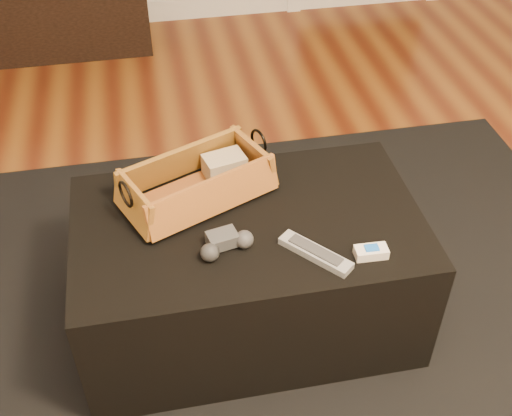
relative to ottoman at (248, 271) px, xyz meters
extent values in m
cube|color=white|center=(-0.14, 2.34, -0.16)|extent=(5.00, 0.04, 0.12)
cube|color=black|center=(0.00, -0.05, -0.22)|extent=(2.60, 2.00, 0.01)
cube|color=black|center=(0.00, 0.00, 0.00)|extent=(1.00, 0.60, 0.42)
cube|color=black|center=(-0.14, 0.10, 0.24)|extent=(0.23, 0.16, 0.02)
cube|color=tan|center=(-0.03, 0.21, 0.26)|extent=(0.14, 0.11, 0.07)
cube|color=brown|center=(-0.13, 0.13, 0.22)|extent=(0.43, 0.32, 0.02)
cube|color=olive|center=(-0.17, 0.22, 0.28)|extent=(0.40, 0.20, 0.11)
cube|color=#AD5E27|center=(-0.09, 0.04, 0.28)|extent=(0.40, 0.20, 0.11)
cube|color=#9D5D23|center=(0.06, 0.21, 0.28)|extent=(0.12, 0.21, 0.11)
cube|color=#AC7226|center=(-0.31, 0.05, 0.28)|extent=(0.12, 0.21, 0.11)
torus|color=black|center=(0.07, 0.22, 0.32)|extent=(0.04, 0.08, 0.08)
torus|color=black|center=(-0.33, 0.04, 0.32)|extent=(0.04, 0.08, 0.08)
cube|color=#343537|center=(-0.09, -0.09, 0.24)|extent=(0.09, 0.07, 0.04)
sphere|color=#252527|center=(-0.13, -0.13, 0.23)|extent=(0.06, 0.06, 0.05)
sphere|color=#333335|center=(-0.03, -0.10, 0.23)|extent=(0.06, 0.06, 0.05)
cube|color=#95969C|center=(0.15, -0.17, 0.22)|extent=(0.18, 0.19, 0.02)
cube|color=#303032|center=(0.15, -0.17, 0.23)|extent=(0.13, 0.14, 0.00)
cube|color=silver|center=(0.30, -0.20, 0.22)|extent=(0.09, 0.05, 0.03)
cube|color=blue|center=(0.30, -0.20, 0.24)|extent=(0.04, 0.03, 0.01)
camera|label=1|loc=(-0.24, -1.34, 1.43)|focal=45.00mm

